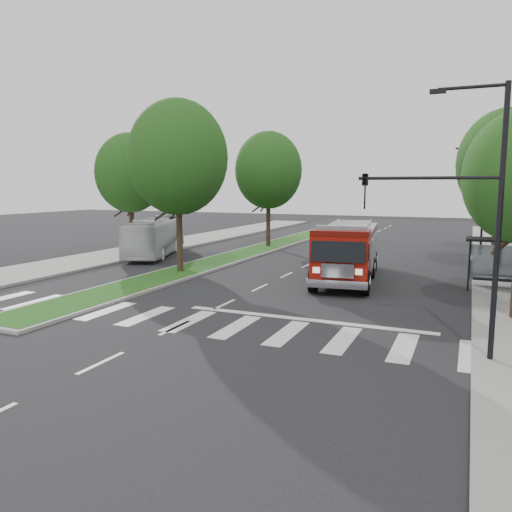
{
  "coord_description": "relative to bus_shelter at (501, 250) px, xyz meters",
  "views": [
    {
      "loc": [
        9.77,
        -19.12,
        5.15
      ],
      "look_at": [
        0.25,
        2.92,
        1.8
      ],
      "focal_mm": 35.0,
      "sensor_mm": 36.0,
      "label": 1
    }
  ],
  "objects": [
    {
      "name": "median",
      "position": [
        -17.2,
        9.85,
        -1.96
      ],
      "size": [
        3.0,
        50.0,
        0.15
      ],
      "color": "gray",
      "rests_on": "ground"
    },
    {
      "name": "streetlight_right_near",
      "position": [
        -1.59,
        -11.65,
        2.63
      ],
      "size": [
        4.08,
        0.22,
        8.0
      ],
      "color": "black",
      "rests_on": "ground"
    },
    {
      "name": "tree_right_far",
      "position": [
        0.3,
        15.85,
        3.8
      ],
      "size": [
        5.0,
        5.0,
        8.73
      ],
      "color": "black",
      "rests_on": "ground"
    },
    {
      "name": "fire_engine",
      "position": [
        -7.59,
        -0.31,
        -0.47
      ],
      "size": [
        3.98,
        9.71,
        3.27
      ],
      "rotation": [
        0.0,
        0.0,
        0.13
      ],
      "color": "#560A04",
      "rests_on": "ground"
    },
    {
      "name": "ground",
      "position": [
        -11.2,
        -8.15,
        -2.04
      ],
      "size": [
        140.0,
        140.0,
        0.0
      ],
      "primitive_type": "plane",
      "color": "black",
      "rests_on": "ground"
    },
    {
      "name": "city_bus",
      "position": [
        -23.2,
        4.03,
        -0.61
      ],
      "size": [
        5.91,
        10.41,
        2.85
      ],
      "primitive_type": "imported",
      "rotation": [
        0.0,
        0.0,
        0.37
      ],
      "color": "silver",
      "rests_on": "ground"
    },
    {
      "name": "tree_median_near",
      "position": [
        -17.2,
        -2.15,
        4.77
      ],
      "size": [
        5.8,
        5.8,
        10.16
      ],
      "color": "black",
      "rests_on": "ground"
    },
    {
      "name": "streetlight_right_far",
      "position": [
        -0.85,
        11.85,
        2.44
      ],
      "size": [
        2.11,
        0.2,
        8.0
      ],
      "color": "black",
      "rests_on": "ground"
    },
    {
      "name": "tree_left_mid",
      "position": [
        -25.2,
        3.85,
        4.12
      ],
      "size": [
        5.2,
        5.2,
        9.16
      ],
      "color": "black",
      "rests_on": "ground"
    },
    {
      "name": "sidewalk_left",
      "position": [
        -25.7,
        1.85,
        -1.96
      ],
      "size": [
        5.0,
        80.0,
        0.15
      ],
      "primitive_type": "cube",
      "color": "gray",
      "rests_on": "ground"
    },
    {
      "name": "tree_median_far",
      "position": [
        -17.2,
        11.85,
        4.45
      ],
      "size": [
        5.6,
        5.6,
        9.72
      ],
      "color": "black",
      "rests_on": "ground"
    },
    {
      "name": "bus_shelter",
      "position": [
        0.0,
        0.0,
        0.0
      ],
      "size": [
        3.2,
        1.6,
        2.61
      ],
      "color": "black",
      "rests_on": "ground"
    },
    {
      "name": "tree_right_mid",
      "position": [
        0.3,
        5.85,
        4.45
      ],
      "size": [
        5.6,
        5.6,
        9.72
      ],
      "color": "black",
      "rests_on": "ground"
    }
  ]
}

